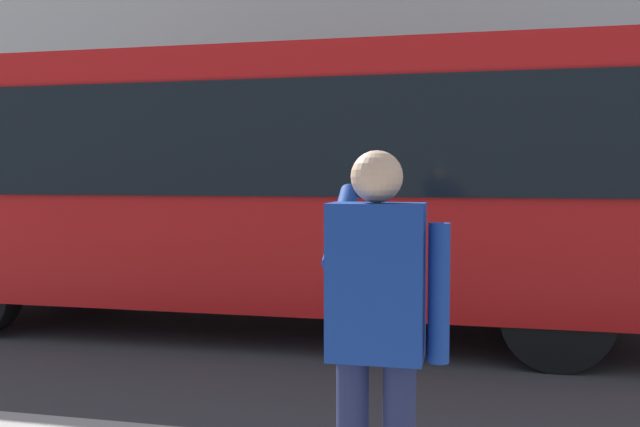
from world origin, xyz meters
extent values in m
plane|color=#38383A|center=(0.00, 0.00, 0.00)|extent=(60.00, 60.00, 0.00)
cube|color=red|center=(1.89, 0.04, 1.70)|extent=(9.00, 2.50, 2.60)
cube|color=black|center=(1.89, 1.30, 2.10)|extent=(7.60, 0.06, 1.10)
cylinder|color=black|center=(4.89, -1.06, 0.50)|extent=(1.00, 0.28, 1.00)
cylinder|color=black|center=(-1.11, -1.06, 0.50)|extent=(1.00, 0.28, 1.00)
cylinder|color=black|center=(-1.11, 1.14, 0.50)|extent=(1.00, 0.28, 1.00)
cube|color=navy|center=(0.04, 4.61, 1.30)|extent=(0.40, 0.24, 0.66)
sphere|color=#D8A884|center=(0.04, 4.61, 1.74)|extent=(0.22, 0.22, 0.22)
cylinder|color=navy|center=(-0.22, 4.61, 1.26)|extent=(0.09, 0.09, 0.58)
cylinder|color=navy|center=(0.22, 4.45, 1.52)|extent=(0.09, 0.48, 0.37)
cube|color=black|center=(0.14, 4.31, 1.72)|extent=(0.07, 0.01, 0.14)
camera|label=1|loc=(-0.34, 7.41, 1.74)|focal=37.92mm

